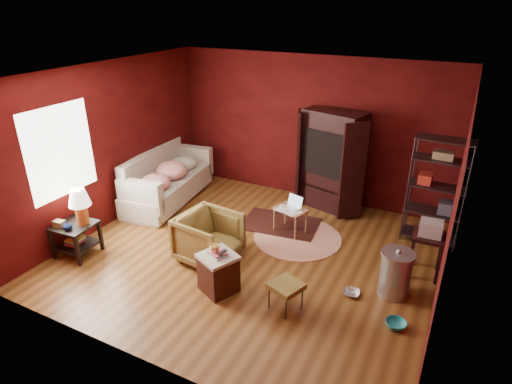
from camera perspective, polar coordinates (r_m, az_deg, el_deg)
room at (r=6.27m, az=-1.21°, el=2.69°), size 5.54×5.04×2.84m
sofa at (r=8.62m, az=-11.89°, el=1.46°), size 0.97×2.27×0.86m
armchair at (r=6.58m, az=-6.31°, el=-5.84°), size 0.86×0.91×0.85m
pet_bowl_steel at (r=6.13m, az=12.69°, el=-12.38°), size 0.23×0.07×0.23m
pet_bowl_turquoise at (r=5.76m, az=18.26°, el=-15.74°), size 0.27×0.17×0.26m
vase at (r=7.05m, az=-23.83°, el=-4.12°), size 0.16×0.16×0.14m
mug at (r=5.77m, az=-5.55°, el=-7.38°), size 0.14×0.11×0.12m
side_table at (r=7.13m, az=-22.71°, el=-3.01°), size 0.60×0.60×1.11m
sofa_cushions at (r=8.63m, az=-11.84°, el=1.66°), size 1.15×2.30×0.92m
hamper at (r=5.99m, az=-5.03°, el=-10.59°), size 0.61×0.61×0.65m
footstool at (r=5.65m, az=4.02°, el=-12.52°), size 0.49×0.49×0.39m
rug_round at (r=7.35m, az=5.56°, el=-6.05°), size 1.79×1.79×0.01m
rug_oriental at (r=7.74m, az=3.27°, el=-4.21°), size 1.43×1.04×0.01m
laptop_desk at (r=7.32m, az=4.66°, el=-2.55°), size 0.62×0.53×0.66m
tv_armoire at (r=8.13m, az=10.02°, el=4.37°), size 1.44×1.01×1.89m
wire_shelving at (r=7.38m, az=23.12°, el=0.58°), size 0.89×0.42×1.79m
small_stand at (r=6.58m, az=22.13°, el=-5.34°), size 0.46×0.46×0.88m
trash_can at (r=6.18m, az=18.09°, el=-10.24°), size 0.46×0.46×0.71m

